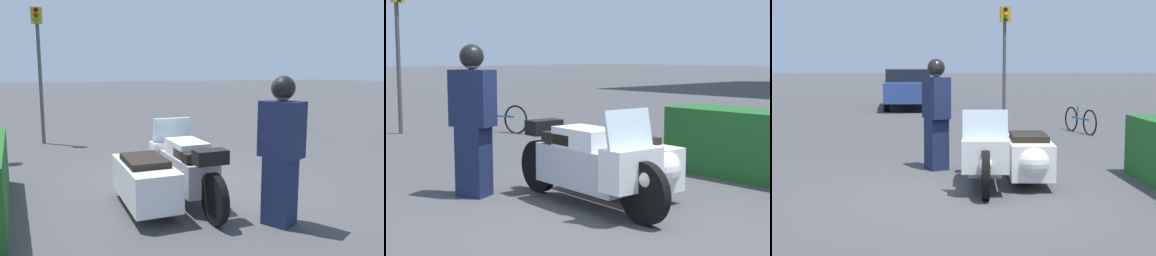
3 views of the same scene
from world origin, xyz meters
TOP-DOWN VIEW (x-y plane):
  - ground_plane at (0.00, 0.00)m, footprint 160.00×160.00m
  - police_motorcycle at (-0.70, 0.56)m, footprint 2.51×1.39m
  - officer_rider at (-2.04, -0.45)m, footprint 0.58×0.48m
  - traffic_light_far at (-8.01, 1.42)m, footprint 0.23×0.27m
  - bicycle_parked at (-6.86, 3.20)m, footprint 1.53×0.45m

SIDE VIEW (x-z plane):
  - ground_plane at x=0.00m, z-range 0.00..0.00m
  - bicycle_parked at x=-6.86m, z-range -0.03..0.65m
  - police_motorcycle at x=-0.70m, z-range -0.11..1.05m
  - officer_rider at x=-2.04m, z-range 0.05..1.88m
  - traffic_light_far at x=-8.01m, z-range 0.52..3.74m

